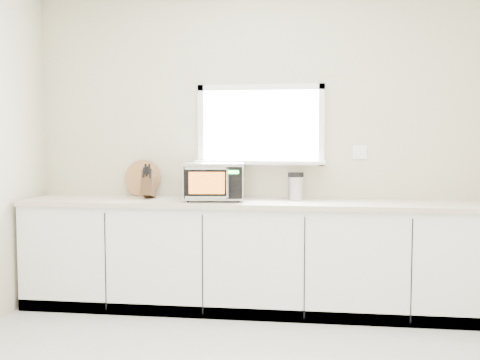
# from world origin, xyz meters

# --- Properties ---
(back_wall) EXTENTS (4.00, 0.17, 2.70)m
(back_wall) POSITION_xyz_m (0.00, 2.00, 1.36)
(back_wall) COLOR #B7B091
(back_wall) RESTS_ON ground
(cabinets) EXTENTS (3.92, 0.60, 0.88)m
(cabinets) POSITION_xyz_m (0.00, 1.70, 0.44)
(cabinets) COLOR white
(cabinets) RESTS_ON ground
(countertop) EXTENTS (3.92, 0.64, 0.04)m
(countertop) POSITION_xyz_m (0.00, 1.69, 0.90)
(countertop) COLOR beige
(countertop) RESTS_ON cabinets
(microwave) EXTENTS (0.53, 0.44, 0.31)m
(microwave) POSITION_xyz_m (-0.35, 1.67, 1.08)
(microwave) COLOR black
(microwave) RESTS_ON countertop
(knife_block) EXTENTS (0.10, 0.21, 0.30)m
(knife_block) POSITION_xyz_m (-0.94, 1.77, 1.05)
(knife_block) COLOR #462E19
(knife_block) RESTS_ON countertop
(cutting_board) EXTENTS (0.33, 0.08, 0.32)m
(cutting_board) POSITION_xyz_m (-1.05, 1.94, 1.08)
(cutting_board) COLOR #965F3A
(cutting_board) RESTS_ON countertop
(coffee_grinder) EXTENTS (0.17, 0.17, 0.24)m
(coffee_grinder) POSITION_xyz_m (0.31, 1.83, 1.04)
(coffee_grinder) COLOR #BABCC2
(coffee_grinder) RESTS_ON countertop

